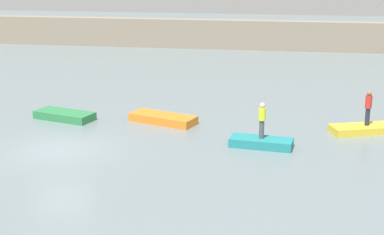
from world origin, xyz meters
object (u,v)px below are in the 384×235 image
person_hiviz_shirt (262,118)px  rowboat_teal (261,143)px  rowboat_yellow (366,129)px  rowboat_green (65,115)px  rowboat_orange (163,119)px  person_red_shirt (368,106)px

person_hiviz_shirt → rowboat_teal: bearing=-90.0°
rowboat_teal → rowboat_yellow: size_ratio=0.80×
rowboat_green → person_hiviz_shirt: 10.79m
person_hiviz_shirt → rowboat_green: bearing=164.5°
rowboat_green → person_hiviz_shirt: person_hiviz_shirt is taller
rowboat_green → rowboat_orange: 5.21m
person_red_shirt → person_hiviz_shirt: (-4.92, -3.00, 0.00)m
rowboat_green → rowboat_teal: rowboat_green is taller
person_red_shirt → person_hiviz_shirt: bearing=-148.7°
rowboat_orange → person_red_shirt: person_red_shirt is taller
rowboat_green → rowboat_teal: bearing=0.7°
rowboat_orange → person_hiviz_shirt: person_hiviz_shirt is taller
rowboat_teal → person_red_shirt: 5.87m
rowboat_green → rowboat_orange: bearing=18.5°
person_red_shirt → rowboat_green: bearing=-179.5°
rowboat_yellow → rowboat_orange: bearing=159.4°
rowboat_orange → person_hiviz_shirt: 6.09m
person_hiviz_shirt → person_red_shirt: bearing=31.3°
rowboat_green → person_red_shirt: bearing=16.7°
person_red_shirt → person_hiviz_shirt: 5.76m
rowboat_teal → rowboat_yellow: bearing=38.3°
rowboat_orange → rowboat_teal: 5.99m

